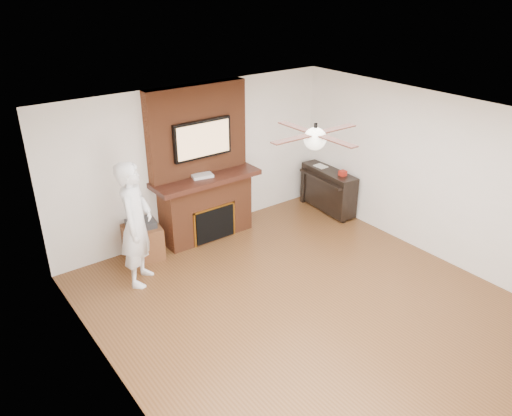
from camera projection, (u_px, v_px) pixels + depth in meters
room_shell at (311, 223)px, 6.09m from camera, size 5.36×5.86×2.86m
fireplace at (203, 179)px, 8.04m from camera, size 1.78×0.64×2.50m
tv at (203, 139)px, 7.72m from camera, size 1.00×0.08×0.60m
ceiling_fan at (315, 138)px, 5.62m from camera, size 1.21×1.21×0.31m
person at (136, 224)px, 6.81m from camera, size 0.77×0.79×1.81m
side_table at (143, 240)px, 7.67m from camera, size 0.62×0.62×0.62m
piano at (328, 189)px, 9.14m from camera, size 0.55×1.23×0.88m
cable_box at (202, 176)px, 7.89m from camera, size 0.36×0.24×0.05m
candle_orange at (202, 240)px, 8.14m from camera, size 0.08×0.08×0.14m
candle_green at (206, 237)px, 8.27m from camera, size 0.07×0.07×0.09m
candle_cream at (219, 232)px, 8.40m from camera, size 0.09×0.09×0.11m
candle_blue at (223, 231)px, 8.47m from camera, size 0.06×0.06×0.07m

